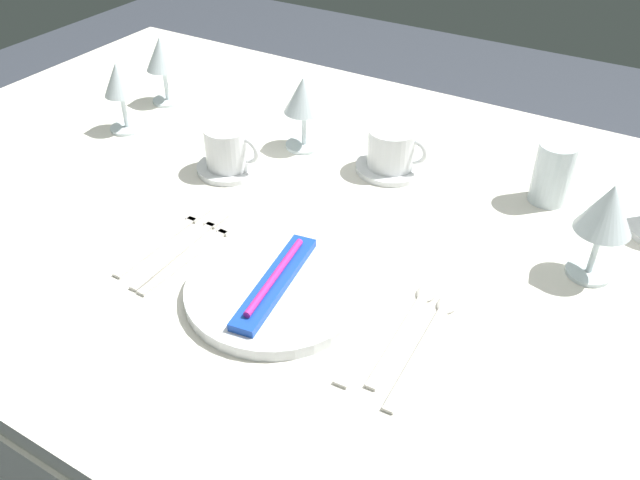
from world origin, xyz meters
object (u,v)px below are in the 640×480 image
(fork_salad, at_px, (168,237))
(wine_glass_far, at_px, (162,57))
(spoon_soup, at_px, (411,319))
(fork_outer, at_px, (197,252))
(wine_glass_right, at_px, (303,99))
(drink_tumbler, at_px, (553,173))
(spoon_dessert, at_px, (430,335))
(wine_glass_centre, at_px, (607,212))
(wine_glass_left, at_px, (119,84))
(dinner_plate, at_px, (276,290))
(dinner_knife, at_px, (376,331))
(toothbrush_package, at_px, (275,281))
(fork_inner, at_px, (186,245))
(coffee_cup_left, at_px, (229,147))
(coffee_cup_far, at_px, (393,148))

(fork_salad, xyz_separation_m, wine_glass_far, (-0.34, 0.39, 0.10))
(fork_salad, height_order, wine_glass_far, wine_glass_far)
(fork_salad, relative_size, spoon_soup, 0.95)
(fork_outer, distance_m, wine_glass_right, 0.39)
(drink_tumbler, bearing_deg, spoon_dessert, -95.66)
(wine_glass_centre, bearing_deg, fork_salad, -156.92)
(fork_salad, xyz_separation_m, wine_glass_right, (0.02, 0.36, 0.10))
(spoon_dessert, height_order, wine_glass_left, wine_glass_left)
(dinner_plate, distance_m, dinner_knife, 0.15)
(dinner_plate, bearing_deg, wine_glass_right, 116.88)
(toothbrush_package, height_order, fork_outer, toothbrush_package)
(fork_salad, relative_size, wine_glass_centre, 1.35)
(toothbrush_package, height_order, fork_inner, toothbrush_package)
(wine_glass_centre, xyz_separation_m, wine_glass_far, (-0.93, 0.14, -0.01))
(dinner_knife, relative_size, coffee_cup_left, 2.05)
(drink_tumbler, bearing_deg, dinner_plate, -120.35)
(wine_glass_left, distance_m, wine_glass_right, 0.37)
(toothbrush_package, bearing_deg, spoon_dessert, 9.54)
(spoon_dessert, bearing_deg, fork_inner, -177.90)
(fork_salad, distance_m, drink_tumbler, 0.64)
(coffee_cup_far, bearing_deg, spoon_soup, -60.25)
(wine_glass_right, height_order, wine_glass_far, wine_glass_far)
(dinner_plate, xyz_separation_m, coffee_cup_left, (-0.26, 0.24, 0.04))
(wine_glass_far, distance_m, drink_tumbler, 0.82)
(spoon_soup, relative_size, wine_glass_far, 1.51)
(fork_outer, xyz_separation_m, coffee_cup_far, (0.14, 0.38, 0.04))
(spoon_dessert, bearing_deg, coffee_cup_left, 156.71)
(spoon_soup, distance_m, wine_glass_left, 0.77)
(dinner_plate, bearing_deg, wine_glass_centre, 36.87)
(dinner_plate, bearing_deg, coffee_cup_far, 91.97)
(dinner_plate, relative_size, fork_salad, 1.24)
(fork_outer, height_order, spoon_dessert, spoon_dessert)
(coffee_cup_left, bearing_deg, wine_glass_right, 65.30)
(dinner_plate, distance_m, drink_tumbler, 0.51)
(coffee_cup_far, height_order, drink_tumbler, drink_tumbler)
(coffee_cup_far, relative_size, wine_glass_far, 0.78)
(wine_glass_left, bearing_deg, coffee_cup_far, 13.64)
(coffee_cup_far, relative_size, wine_glass_right, 0.80)
(dinner_knife, height_order, wine_glass_left, wine_glass_left)
(fork_inner, distance_m, spoon_soup, 0.37)
(dinner_plate, xyz_separation_m, fork_inner, (-0.18, 0.02, -0.01))
(fork_salad, height_order, wine_glass_left, wine_glass_left)
(spoon_dessert, relative_size, wine_glass_centre, 1.51)
(fork_inner, distance_m, spoon_dessert, 0.40)
(fork_inner, height_order, wine_glass_far, wine_glass_far)
(wine_glass_far, bearing_deg, spoon_dessert, -25.58)
(fork_outer, bearing_deg, wine_glass_right, 96.17)
(fork_outer, distance_m, fork_inner, 0.02)
(spoon_dessert, height_order, coffee_cup_far, coffee_cup_far)
(dinner_plate, distance_m, fork_salad, 0.22)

